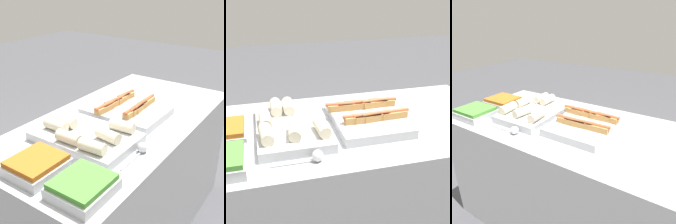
% 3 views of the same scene
% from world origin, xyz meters
% --- Properties ---
extents(counter, '(1.69, 0.85, 0.85)m').
position_xyz_m(counter, '(0.00, 0.00, 0.43)').
color(counter, '#B7BABF').
rests_on(counter, ground_plane).
extents(tray_hotdogs, '(0.41, 0.49, 0.10)m').
position_xyz_m(tray_hotdogs, '(0.08, 0.00, 0.89)').
color(tray_hotdogs, '#B7BABF').
rests_on(tray_hotdogs, counter).
extents(tray_wraps, '(0.35, 0.54, 0.11)m').
position_xyz_m(tray_wraps, '(-0.34, -0.01, 0.89)').
color(tray_wraps, '#B7BABF').
rests_on(tray_wraps, counter).
extents(tray_side_front, '(0.25, 0.22, 0.07)m').
position_xyz_m(tray_side_front, '(-0.68, -0.27, 0.89)').
color(tray_side_front, '#B7BABF').
rests_on(tray_side_front, counter).
extents(tray_side_back, '(0.25, 0.22, 0.07)m').
position_xyz_m(tray_side_back, '(-0.68, 0.00, 0.89)').
color(tray_side_back, '#B7BABF').
rests_on(tray_side_back, counter).
extents(serving_spoon_near, '(0.23, 0.05, 0.05)m').
position_xyz_m(serving_spoon_near, '(-0.27, -0.30, 0.88)').
color(serving_spoon_near, silver).
rests_on(serving_spoon_near, counter).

